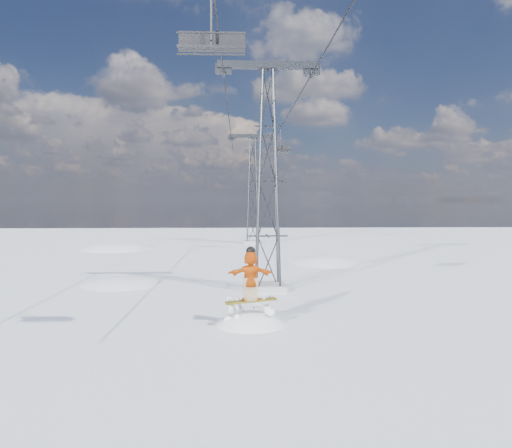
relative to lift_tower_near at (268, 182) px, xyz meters
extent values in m
plane|color=white|center=(-0.80, -8.00, -5.47)|extent=(120.00, 120.00, 0.00)
sphere|color=white|center=(-7.80, 2.00, -13.12)|extent=(16.00, 16.00, 16.00)
sphere|color=white|center=(5.20, 10.00, -14.97)|extent=(20.00, 20.00, 20.00)
sphere|color=white|center=(-12.80, 20.00, -15.87)|extent=(22.00, 22.00, 22.00)
cube|color=#999999|center=(0.00, 0.00, -5.32)|extent=(1.80, 1.80, 0.30)
cube|color=#292C30|center=(0.00, 0.00, 5.78)|extent=(5.00, 0.35, 0.35)
cube|color=#292C30|center=(-2.20, 0.00, 5.58)|extent=(0.80, 0.25, 0.50)
cube|color=#292C30|center=(2.20, 0.00, 5.58)|extent=(0.80, 0.25, 0.50)
cube|color=#999999|center=(0.00, 25.00, -5.32)|extent=(1.80, 1.80, 0.30)
cube|color=#292C30|center=(0.00, 25.00, 5.78)|extent=(5.00, 0.35, 0.35)
cube|color=#292C30|center=(-2.20, 25.00, 5.58)|extent=(0.80, 0.25, 0.50)
cube|color=#292C30|center=(2.20, 25.00, 5.58)|extent=(0.80, 0.25, 0.50)
cylinder|color=black|center=(-2.20, 11.50, 5.38)|extent=(0.06, 51.00, 0.06)
cylinder|color=black|center=(2.20, 11.50, 5.38)|extent=(0.06, 51.00, 0.06)
sphere|color=white|center=(-1.02, -6.30, -7.22)|extent=(4.40, 4.40, 4.40)
cube|color=#A99716|center=(-1.02, -6.60, -4.55)|extent=(1.90, 0.70, 0.14)
imported|color=#CC4E09|center=(-1.02, -6.60, -3.63)|extent=(1.68, 0.54, 1.81)
cube|color=#947B5B|center=(-1.02, -6.60, -4.12)|extent=(0.51, 0.39, 0.83)
sphere|color=black|center=(-1.02, -6.60, -2.74)|extent=(0.34, 0.34, 0.34)
cylinder|color=black|center=(-2.20, -9.96, 4.35)|extent=(0.08, 0.08, 2.06)
cube|color=black|center=(-2.20, -9.96, 3.32)|extent=(1.88, 0.42, 0.08)
cube|color=black|center=(-2.20, -9.75, 3.60)|extent=(1.88, 0.06, 0.52)
cylinder|color=black|center=(-2.20, -10.19, 3.08)|extent=(1.88, 0.06, 0.06)
cylinder|color=black|center=(-2.20, -10.24, 3.65)|extent=(1.88, 0.05, 0.05)
cylinder|color=black|center=(2.20, 17.21, 4.39)|extent=(0.07, 0.07, 1.99)
cube|color=black|center=(2.20, 17.21, 3.39)|extent=(1.81, 0.41, 0.07)
cube|color=black|center=(2.20, 17.41, 3.67)|extent=(1.81, 0.05, 0.50)
cylinder|color=black|center=(2.20, 16.98, 3.17)|extent=(1.81, 0.05, 0.05)
cylinder|color=black|center=(2.20, 16.94, 3.71)|extent=(1.81, 0.05, 0.05)
camera|label=1|loc=(-1.44, -22.93, -0.91)|focal=32.00mm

